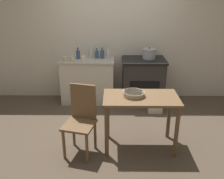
{
  "coord_description": "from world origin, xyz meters",
  "views": [
    {
      "loc": [
        0.03,
        -3.46,
        2.14
      ],
      "look_at": [
        0.0,
        0.48,
        0.57
      ],
      "focal_mm": 40.0,
      "sensor_mm": 36.0,
      "label": 1
    }
  ],
  "objects": [
    {
      "name": "cup_center_right",
      "position": [
        -0.78,
        1.17,
        0.92
      ],
      "size": [
        0.07,
        0.07,
        0.09
      ],
      "primitive_type": "cylinder",
      "color": "beige",
      "rests_on": "counter_cabinet"
    },
    {
      "name": "stock_pot",
      "position": [
        0.71,
        1.27,
        1.0
      ],
      "size": [
        0.26,
        0.26,
        0.22
      ],
      "color": "#A8A8AD",
      "rests_on": "stove"
    },
    {
      "name": "bottle_center",
      "position": [
        -0.08,
        1.38,
        0.97
      ],
      "size": [
        0.06,
        0.06,
        0.25
      ],
      "color": "silver",
      "rests_on": "counter_cabinet"
    },
    {
      "name": "bottle_far_left",
      "position": [
        -0.43,
        1.46,
        0.99
      ],
      "size": [
        0.06,
        0.06,
        0.28
      ],
      "color": "silver",
      "rests_on": "counter_cabinet"
    },
    {
      "name": "bottle_mid_left",
      "position": [
        -0.31,
        1.4,
        0.96
      ],
      "size": [
        0.07,
        0.07,
        0.2
      ],
      "color": "#3D5675",
      "rests_on": "counter_cabinet"
    },
    {
      "name": "bottle_center_left",
      "position": [
        -0.2,
        1.4,
        0.96
      ],
      "size": [
        0.08,
        0.08,
        0.22
      ],
      "color": "#3D5675",
      "rests_on": "counter_cabinet"
    },
    {
      "name": "chair",
      "position": [
        -0.42,
        -0.44,
        0.51
      ],
      "size": [
        0.49,
        0.49,
        0.97
      ],
      "rotation": [
        0.0,
        0.0,
        -0.26
      ],
      "color": "brown",
      "rests_on": "ground_plane"
    },
    {
      "name": "mixing_bowl_large",
      "position": [
        0.31,
        -0.31,
        0.83
      ],
      "size": [
        0.3,
        0.3,
        0.06
      ],
      "color": "tan",
      "rests_on": "work_table"
    },
    {
      "name": "cup_mid_right",
      "position": [
        -0.56,
        1.19,
        0.93
      ],
      "size": [
        0.08,
        0.08,
        0.09
      ],
      "primitive_type": "cylinder",
      "color": "silver",
      "rests_on": "counter_cabinet"
    },
    {
      "name": "wall_back",
      "position": [
        0.0,
        1.58,
        1.27
      ],
      "size": [
        8.0,
        0.07,
        2.55
      ],
      "color": "beige",
      "rests_on": "ground_plane"
    },
    {
      "name": "flour_sack",
      "position": [
        0.81,
        0.77,
        0.17
      ],
      "size": [
        0.26,
        0.18,
        0.34
      ],
      "primitive_type": "cube",
      "color": "beige",
      "rests_on": "ground_plane"
    },
    {
      "name": "cup_right",
      "position": [
        -0.91,
        1.18,
        0.92
      ],
      "size": [
        0.09,
        0.09,
        0.08
      ],
      "primitive_type": "cylinder",
      "color": "beige",
      "rests_on": "counter_cabinet"
    },
    {
      "name": "counter_cabinet",
      "position": [
        -0.5,
        1.29,
        0.44
      ],
      "size": [
        1.06,
        0.55,
        0.88
      ],
      "color": "beige",
      "rests_on": "ground_plane"
    },
    {
      "name": "stove",
      "position": [
        0.61,
        1.24,
        0.45
      ],
      "size": [
        0.84,
        0.66,
        0.91
      ],
      "color": "#2D2B28",
      "rests_on": "ground_plane"
    },
    {
      "name": "work_table",
      "position": [
        0.4,
        -0.33,
        0.65
      ],
      "size": [
        1.03,
        0.58,
        0.79
      ],
      "color": "brown",
      "rests_on": "ground_plane"
    },
    {
      "name": "ground_plane",
      "position": [
        0.0,
        0.0,
        0.0
      ],
      "size": [
        14.0,
        14.0,
        0.0
      ],
      "primitive_type": "plane",
      "color": "brown"
    },
    {
      "name": "bottle_left",
      "position": [
        -0.68,
        1.36,
        0.96
      ],
      "size": [
        0.08,
        0.08,
        0.22
      ],
      "color": "#3D5675",
      "rests_on": "counter_cabinet"
    }
  ]
}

